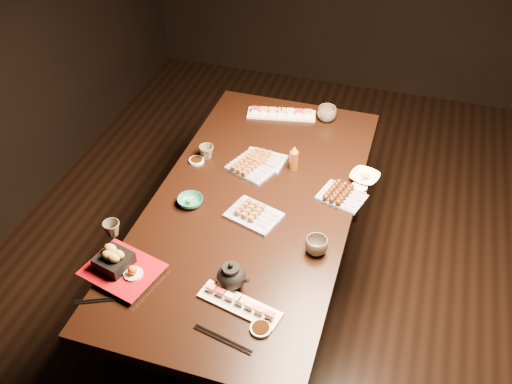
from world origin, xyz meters
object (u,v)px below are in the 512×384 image
(yakitori_plate_left, at_px, (264,157))
(yakitori_plate_center, at_px, (251,166))
(sushi_platter_far, at_px, (282,112))
(teacup_far_right, at_px, (327,114))
(teacup_near_left, at_px, (112,229))
(sushi_platter_near, at_px, (240,302))
(yakitori_plate_right, at_px, (254,212))
(teapot, at_px, (231,274))
(edamame_bowl_green, at_px, (190,201))
(tempura_tray, at_px, (121,264))
(condiment_bottle, at_px, (294,158))
(edamame_bowl_cream, at_px, (364,177))
(teacup_mid_right, at_px, (316,246))
(dining_table, at_px, (253,258))
(teacup_far_left, at_px, (207,152))

(yakitori_plate_left, bearing_deg, yakitori_plate_center, -109.16)
(sushi_platter_far, xyz_separation_m, teacup_far_right, (0.25, 0.03, 0.02))
(yakitori_plate_center, distance_m, teacup_near_left, 0.74)
(sushi_platter_near, xyz_separation_m, sushi_platter_far, (-0.20, 1.32, 0.00))
(yakitori_plate_right, height_order, teapot, teapot)
(sushi_platter_near, distance_m, teacup_near_left, 0.67)
(edamame_bowl_green, bearing_deg, teacup_near_left, -131.05)
(yakitori_plate_right, height_order, tempura_tray, tempura_tray)
(sushi_platter_far, distance_m, tempura_tray, 1.33)
(sushi_platter_far, xyz_separation_m, teacup_near_left, (-0.44, -1.11, 0.01))
(edamame_bowl_green, distance_m, condiment_bottle, 0.55)
(yakitori_plate_center, xyz_separation_m, yakitori_plate_right, (0.11, -0.31, 0.00))
(teacup_far_right, bearing_deg, edamame_bowl_cream, -58.44)
(sushi_platter_near, bearing_deg, teacup_mid_right, 71.75)
(tempura_tray, xyz_separation_m, teacup_far_right, (0.55, 1.33, -0.01))
(teacup_near_left, bearing_deg, condiment_bottle, 47.21)
(dining_table, distance_m, sushi_platter_near, 0.71)
(teacup_near_left, bearing_deg, sushi_platter_far, 68.38)
(yakitori_plate_left, distance_m, teapot, 0.80)
(sushi_platter_near, relative_size, teacup_far_right, 3.20)
(sushi_platter_near, relative_size, teacup_mid_right, 3.50)
(sushi_platter_far, height_order, teacup_far_left, teacup_far_left)
(dining_table, distance_m, teapot, 0.65)
(teacup_mid_right, relative_size, condiment_bottle, 0.71)
(yakitori_plate_right, bearing_deg, edamame_bowl_cream, 60.60)
(yakitori_plate_center, relative_size, teacup_near_left, 2.93)
(sushi_platter_near, height_order, teacup_mid_right, teacup_mid_right)
(sushi_platter_far, relative_size, condiment_bottle, 2.81)
(teacup_mid_right, bearing_deg, sushi_platter_near, -120.83)
(yakitori_plate_left, bearing_deg, condiment_bottle, 0.71)
(teapot, bearing_deg, condiment_bottle, 97.43)
(dining_table, bearing_deg, edamame_bowl_cream, 48.40)
(teacup_mid_right, bearing_deg, sushi_platter_far, 113.18)
(teacup_far_left, xyz_separation_m, teacup_far_right, (0.50, 0.51, 0.01))
(edamame_bowl_cream, distance_m, teacup_far_right, 0.53)
(tempura_tray, relative_size, teacup_mid_right, 3.05)
(edamame_bowl_cream, xyz_separation_m, teapot, (-0.39, -0.80, 0.04))
(teacup_far_right, xyz_separation_m, condiment_bottle, (-0.07, -0.47, 0.03))
(tempura_tray, height_order, teacup_mid_right, tempura_tray)
(sushi_platter_far, height_order, yakitori_plate_right, yakitori_plate_right)
(sushi_platter_near, height_order, teapot, teapot)
(yakitori_plate_center, bearing_deg, sushi_platter_far, 110.62)
(sushi_platter_near, height_order, teacup_far_left, teacup_far_left)
(teapot, distance_m, condiment_bottle, 0.79)
(sushi_platter_far, height_order, tempura_tray, tempura_tray)
(dining_table, relative_size, teacup_far_right, 17.51)
(yakitori_plate_center, bearing_deg, teapot, -56.50)
(edamame_bowl_cream, bearing_deg, dining_table, -146.01)
(sushi_platter_far, xyz_separation_m, condiment_bottle, (0.18, -0.44, 0.04))
(edamame_bowl_green, relative_size, teacup_near_left, 1.58)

